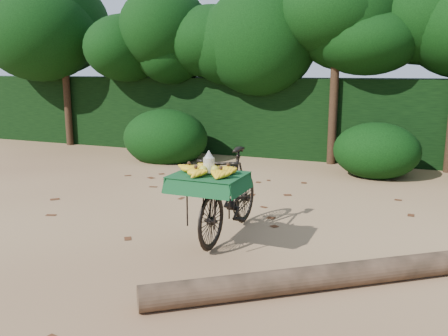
% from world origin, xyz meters
% --- Properties ---
extents(ground, '(80.00, 80.00, 0.00)m').
position_xyz_m(ground, '(0.00, 0.00, 0.00)').
color(ground, tan).
rests_on(ground, ground).
extents(vendor_bicycle, '(0.76, 1.80, 1.07)m').
position_xyz_m(vendor_bicycle, '(0.14, 0.24, 0.54)').
color(vendor_bicycle, black).
rests_on(vendor_bicycle, ground).
extents(fallen_log, '(2.69, 2.11, 0.23)m').
position_xyz_m(fallen_log, '(1.41, -0.82, 0.12)').
color(fallen_log, brown).
rests_on(fallen_log, ground).
extents(hedge_backdrop, '(26.00, 1.80, 1.80)m').
position_xyz_m(hedge_backdrop, '(0.00, 6.30, 0.90)').
color(hedge_backdrop, black).
rests_on(hedge_backdrop, ground).
extents(tree_row, '(14.50, 2.00, 4.00)m').
position_xyz_m(tree_row, '(-0.65, 5.50, 2.00)').
color(tree_row, black).
rests_on(tree_row, ground).
extents(bush_clumps, '(8.80, 1.70, 0.90)m').
position_xyz_m(bush_clumps, '(0.50, 4.30, 0.45)').
color(bush_clumps, black).
rests_on(bush_clumps, ground).
extents(leaf_litter, '(7.00, 7.30, 0.01)m').
position_xyz_m(leaf_litter, '(0.00, 0.65, 0.01)').
color(leaf_litter, '#4B2714').
rests_on(leaf_litter, ground).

